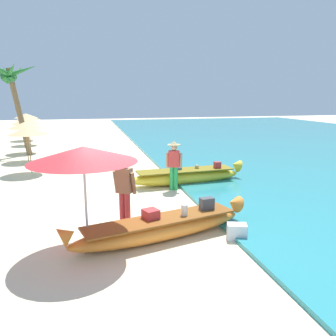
{
  "coord_description": "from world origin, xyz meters",
  "views": [
    {
      "loc": [
        -0.8,
        -7.51,
        3.13
      ],
      "look_at": [
        1.63,
        2.46,
        0.9
      ],
      "focal_mm": 35.58,
      "sensor_mm": 36.0,
      "label": 1
    }
  ],
  "objects_px": {
    "boat_yellow_midground": "(185,176)",
    "boat_orange_foreground": "(162,227)",
    "cooler_box": "(237,232)",
    "patio_umbrella_large": "(83,155)",
    "palm_tree_leaning_seaward": "(11,81)",
    "person_vendor_hatted": "(174,162)",
    "person_tourist_customer": "(124,190)"
  },
  "relations": [
    {
      "from": "palm_tree_leaning_seaward",
      "to": "cooler_box",
      "type": "distance_m",
      "value": 14.89
    },
    {
      "from": "boat_yellow_midground",
      "to": "palm_tree_leaning_seaward",
      "type": "relative_size",
      "value": 0.93
    },
    {
      "from": "palm_tree_leaning_seaward",
      "to": "boat_orange_foreground",
      "type": "bearing_deg",
      "value": -67.17
    },
    {
      "from": "boat_yellow_midground",
      "to": "palm_tree_leaning_seaward",
      "type": "height_order",
      "value": "palm_tree_leaning_seaward"
    },
    {
      "from": "cooler_box",
      "to": "person_tourist_customer",
      "type": "bearing_deg",
      "value": 171.48
    },
    {
      "from": "cooler_box",
      "to": "boat_orange_foreground",
      "type": "bearing_deg",
      "value": -175.63
    },
    {
      "from": "boat_orange_foreground",
      "to": "palm_tree_leaning_seaward",
      "type": "relative_size",
      "value": 0.91
    },
    {
      "from": "person_tourist_customer",
      "to": "palm_tree_leaning_seaward",
      "type": "bearing_deg",
      "value": 111.15
    },
    {
      "from": "boat_orange_foreground",
      "to": "cooler_box",
      "type": "distance_m",
      "value": 1.67
    },
    {
      "from": "patio_umbrella_large",
      "to": "cooler_box",
      "type": "xyz_separation_m",
      "value": [
        3.22,
        -0.29,
        -1.82
      ]
    },
    {
      "from": "person_vendor_hatted",
      "to": "patio_umbrella_large",
      "type": "height_order",
      "value": "patio_umbrella_large"
    },
    {
      "from": "boat_yellow_midground",
      "to": "cooler_box",
      "type": "distance_m",
      "value": 4.83
    },
    {
      "from": "boat_yellow_midground",
      "to": "patio_umbrella_large",
      "type": "bearing_deg",
      "value": -127.38
    },
    {
      "from": "boat_orange_foreground",
      "to": "boat_yellow_midground",
      "type": "bearing_deg",
      "value": 67.18
    },
    {
      "from": "boat_orange_foreground",
      "to": "boat_yellow_midground",
      "type": "relative_size",
      "value": 0.98
    },
    {
      "from": "person_vendor_hatted",
      "to": "patio_umbrella_large",
      "type": "xyz_separation_m",
      "value": [
        -2.87,
        -3.91,
        1.03
      ]
    },
    {
      "from": "patio_umbrella_large",
      "to": "cooler_box",
      "type": "relative_size",
      "value": 5.02
    },
    {
      "from": "person_vendor_hatted",
      "to": "person_tourist_customer",
      "type": "xyz_separation_m",
      "value": [
        -1.99,
        -3.0,
        0.01
      ]
    },
    {
      "from": "palm_tree_leaning_seaward",
      "to": "cooler_box",
      "type": "relative_size",
      "value": 11.22
    },
    {
      "from": "person_tourist_customer",
      "to": "cooler_box",
      "type": "bearing_deg",
      "value": -27.19
    },
    {
      "from": "person_tourist_customer",
      "to": "palm_tree_leaning_seaward",
      "type": "relative_size",
      "value": 0.36
    },
    {
      "from": "person_tourist_customer",
      "to": "cooler_box",
      "type": "distance_m",
      "value": 2.75
    },
    {
      "from": "boat_yellow_midground",
      "to": "patio_umbrella_large",
      "type": "xyz_separation_m",
      "value": [
        -3.46,
        -4.53,
        1.7
      ]
    },
    {
      "from": "boat_orange_foreground",
      "to": "person_vendor_hatted",
      "type": "xyz_separation_m",
      "value": [
        1.26,
        3.79,
        0.69
      ]
    },
    {
      "from": "boat_yellow_midground",
      "to": "patio_umbrella_large",
      "type": "relative_size",
      "value": 2.08
    },
    {
      "from": "boat_yellow_midground",
      "to": "boat_orange_foreground",
      "type": "bearing_deg",
      "value": -112.82
    },
    {
      "from": "person_vendor_hatted",
      "to": "cooler_box",
      "type": "bearing_deg",
      "value": -85.23
    },
    {
      "from": "person_tourist_customer",
      "to": "cooler_box",
      "type": "xyz_separation_m",
      "value": [
        2.34,
        -1.2,
        -0.8
      ]
    },
    {
      "from": "person_tourist_customer",
      "to": "cooler_box",
      "type": "height_order",
      "value": "person_tourist_customer"
    },
    {
      "from": "boat_yellow_midground",
      "to": "patio_umbrella_large",
      "type": "height_order",
      "value": "patio_umbrella_large"
    },
    {
      "from": "boat_orange_foreground",
      "to": "palm_tree_leaning_seaward",
      "type": "xyz_separation_m",
      "value": [
        -5.18,
        12.31,
        3.61
      ]
    },
    {
      "from": "boat_orange_foreground",
      "to": "cooler_box",
      "type": "bearing_deg",
      "value": -14.3
    }
  ]
}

